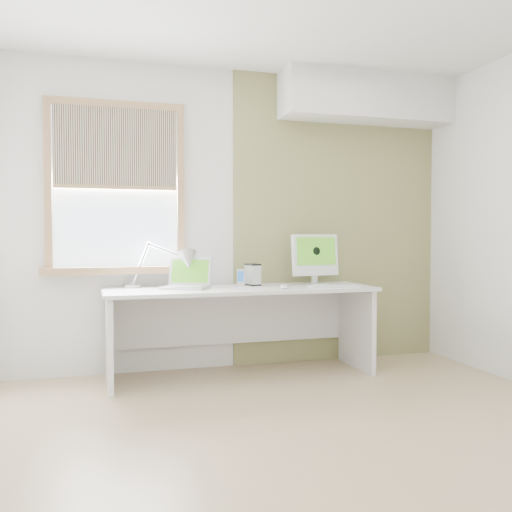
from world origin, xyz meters
name	(u,v)px	position (x,y,z in m)	size (l,w,h in m)	color
room	(308,211)	(0.00, 0.00, 1.30)	(4.04, 3.54, 2.64)	tan
accent_wall	(337,220)	(1.00, 1.74, 1.30)	(2.00, 0.02, 2.60)	#8E8455
soffit	(366,98)	(1.20, 1.57, 2.40)	(1.60, 0.40, 0.42)	white
window	(116,188)	(-1.00, 1.71, 1.54)	(1.20, 0.14, 1.42)	#A67B50
desk	(239,310)	(-0.03, 1.44, 0.53)	(2.20, 0.70, 0.73)	silver
desk_lamp	(177,263)	(-0.53, 1.54, 0.93)	(0.63, 0.37, 0.38)	silver
laptop	(187,281)	(-0.46, 1.45, 0.79)	(0.45, 0.42, 0.25)	silver
phone_dock	(241,281)	(0.00, 1.49, 0.77)	(0.09, 0.09, 0.14)	silver
external_drive	(253,275)	(0.12, 1.54, 0.82)	(0.12, 0.16, 0.19)	silver
imac	(315,256)	(0.69, 1.54, 0.97)	(0.45, 0.17, 0.44)	silver
keyboard	(334,286)	(0.72, 1.20, 0.74)	(0.42, 0.16, 0.02)	white
mouse	(284,287)	(0.27, 1.18, 0.75)	(0.07, 0.11, 0.03)	white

